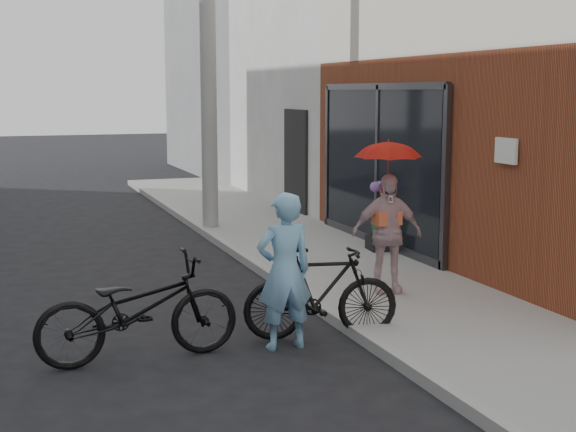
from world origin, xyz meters
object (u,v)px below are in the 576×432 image
utility_pole (208,33)px  officer (284,271)px  planter (382,243)px  bike_right (321,293)px  bike_left (138,309)px  kimono_woman (387,233)px

utility_pole → officer: 7.15m
officer → planter: bearing=-129.8°
officer → bike_right: 0.57m
officer → bike_left: officer is taller
bike_left → kimono_woman: 3.37m
utility_pole → planter: size_ratio=17.62×
bike_left → planter: 5.50m
bike_left → utility_pole: bearing=-22.3°
bike_right → kimono_woman: (1.29, 1.07, 0.35)m
bike_right → kimono_woman: 1.71m
bike_left → planter: size_ratio=4.79×
officer → bike_left: (-1.41, 0.11, -0.28)m
bike_right → officer: bearing=121.7°
officer → planter: 4.61m
officer → planter: officer is taller
officer → bike_right: size_ratio=0.97×
officer → planter: (2.86, 3.57, -0.55)m
officer → kimono_woman: size_ratio=1.09×
bike_right → planter: 4.17m
kimono_woman → planter: bearing=77.5°
officer → kimono_woman: officer is taller
utility_pole → bike_right: bearing=-94.5°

